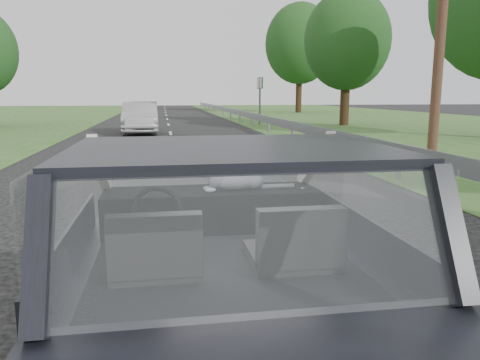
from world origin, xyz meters
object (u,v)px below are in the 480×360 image
object	(u,v)px
cat	(237,180)
utility_pole	(443,1)
highway_sign	(260,101)
other_car	(140,118)
subject_car	(221,252)

from	to	relation	value
cat	utility_pole	xyz separation A→B (m)	(6.81, 8.44, 3.03)
highway_sign	utility_pole	size ratio (longest dim) A/B	0.32
utility_pole	other_car	bearing A→B (deg)	131.93
subject_car	cat	size ratio (longest dim) A/B	7.41
other_car	subject_car	bearing A→B (deg)	-87.61
cat	other_car	distance (m)	17.73
subject_car	highway_sign	world-z (taller)	highway_sign
subject_car	other_car	distance (m)	18.28
other_car	highway_sign	distance (m)	8.02
subject_car	utility_pole	world-z (taller)	utility_pole
subject_car	other_car	world-z (taller)	subject_car
highway_sign	utility_pole	world-z (taller)	utility_pole
utility_pole	highway_sign	bearing A→B (deg)	97.83
highway_sign	subject_car	bearing A→B (deg)	-107.08
subject_car	cat	world-z (taller)	subject_car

